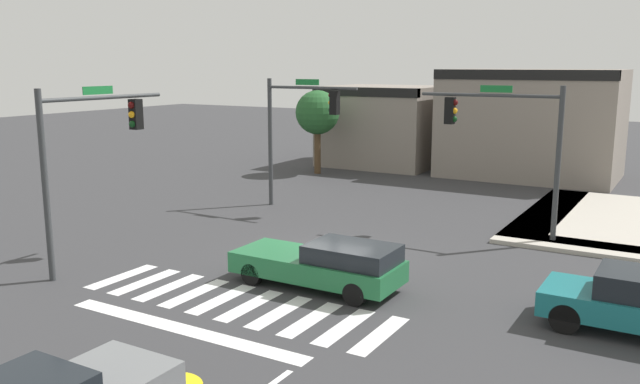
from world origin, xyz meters
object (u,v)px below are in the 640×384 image
traffic_signal_southwest (90,142)px  traffic_signal_northeast (506,132)px  car_teal (639,303)px  car_green (325,264)px  roadside_tree (317,113)px  traffic_signal_northwest (299,119)px

traffic_signal_southwest → traffic_signal_northeast: 13.53m
traffic_signal_northeast → car_teal: 9.00m
traffic_signal_northeast → car_teal: (4.97, -6.88, -2.98)m
traffic_signal_southwest → car_teal: size_ratio=1.31×
car_green → traffic_signal_southwest: bearing=14.0°
traffic_signal_northeast → roadside_tree: 15.26m
traffic_signal_northwest → car_green: size_ratio=1.15×
car_green → roadside_tree: roadside_tree is taller
traffic_signal_southwest → traffic_signal_northeast: (9.64, 9.50, -0.03)m
traffic_signal_southwest → roadside_tree: 18.34m
roadside_tree → car_teal: bearing=-41.4°
car_teal → car_green: 7.70m
traffic_signal_southwest → traffic_signal_northeast: bearing=-45.4°
car_teal → roadside_tree: 23.56m
traffic_signal_southwest → car_teal: (14.61, 2.62, -3.01)m
traffic_signal_northwest → traffic_signal_northeast: bearing=-2.9°
traffic_signal_northeast → car_green: (-2.68, -7.76, -3.04)m
traffic_signal_southwest → car_green: size_ratio=1.14×
roadside_tree → traffic_signal_southwest: bearing=-80.7°
traffic_signal_northeast → roadside_tree: size_ratio=1.15×
traffic_signal_northwest → traffic_signal_northeast: size_ratio=1.02×
traffic_signal_northeast → car_green: 8.75m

